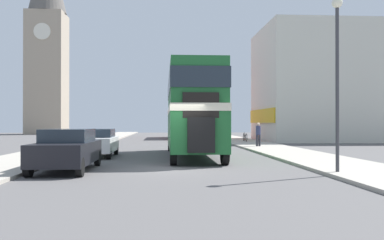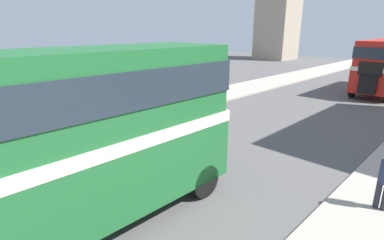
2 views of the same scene
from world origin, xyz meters
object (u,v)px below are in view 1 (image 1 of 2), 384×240
object	(u,v)px
car_parked_near	(67,149)
bicycle_on_pavement	(245,137)
pedestrian_walking	(258,133)
street_lamp	(337,58)
church_tower	(47,33)
double_decker_bus	(192,106)
bus_distant	(184,117)
car_parked_mid	(97,142)

from	to	relation	value
car_parked_near	bicycle_on_pavement	size ratio (longest dim) A/B	2.57
pedestrian_walking	street_lamp	xyz separation A→B (m)	(-0.77, -15.53, 2.91)
bicycle_on_pavement	church_tower	size ratio (longest dim) A/B	0.06
church_tower	street_lamp	bearing A→B (deg)	-65.88
street_lamp	bicycle_on_pavement	bearing A→B (deg)	86.76
car_parked_near	double_decker_bus	bearing A→B (deg)	51.61
pedestrian_walking	bus_distant	bearing A→B (deg)	102.75
car_parked_mid	street_lamp	size ratio (longest dim) A/B	0.68
double_decker_bus	car_parked_mid	distance (m)	5.27
pedestrian_walking	church_tower	distance (m)	47.44
pedestrian_walking	bicycle_on_pavement	size ratio (longest dim) A/B	0.93
car_parked_mid	church_tower	size ratio (longest dim) A/B	0.13
bus_distant	bicycle_on_pavement	world-z (taller)	bus_distant
double_decker_bus	car_parked_near	bearing A→B (deg)	-128.39
bus_distant	bicycle_on_pavement	distance (m)	12.32
bus_distant	car_parked_mid	xyz separation A→B (m)	(-5.76, -26.11, -1.68)
car_parked_near	church_tower	size ratio (longest dim) A/B	0.15
car_parked_near	car_parked_mid	size ratio (longest dim) A/B	1.14
car_parked_mid	street_lamp	bearing A→B (deg)	-41.93
car_parked_near	pedestrian_walking	xyz separation A→B (m)	(10.12, 13.59, 0.26)
bus_distant	pedestrian_walking	world-z (taller)	bus_distant
bus_distant	pedestrian_walking	size ratio (longest dim) A/B	5.80
bus_distant	car_parked_mid	bearing A→B (deg)	-102.45
double_decker_bus	car_parked_mid	bearing A→B (deg)	179.15
street_lamp	church_tower	bearing A→B (deg)	114.12
double_decker_bus	bicycle_on_pavement	bearing A→B (deg)	69.31
bus_distant	church_tower	bearing A→B (deg)	137.15
bus_distant	street_lamp	world-z (taller)	street_lamp
bus_distant	pedestrian_walking	bearing A→B (deg)	-77.25
pedestrian_walking	bicycle_on_pavement	world-z (taller)	pedestrian_walking
church_tower	car_parked_mid	bearing A→B (deg)	-72.02
bicycle_on_pavement	street_lamp	distance (m)	23.58
bus_distant	car_parked_near	distance (m)	33.06
bus_distant	car_parked_mid	size ratio (longest dim) A/B	2.39
bus_distant	pedestrian_walking	distance (m)	19.44
bus_distant	car_parked_near	size ratio (longest dim) A/B	2.11
car_parked_near	car_parked_mid	bearing A→B (deg)	89.27
car_parked_mid	pedestrian_walking	bearing A→B (deg)	35.63
double_decker_bus	pedestrian_walking	distance (m)	9.04
pedestrian_walking	double_decker_bus	bearing A→B (deg)	-125.16
pedestrian_walking	street_lamp	world-z (taller)	street_lamp
double_decker_bus	street_lamp	distance (m)	9.43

